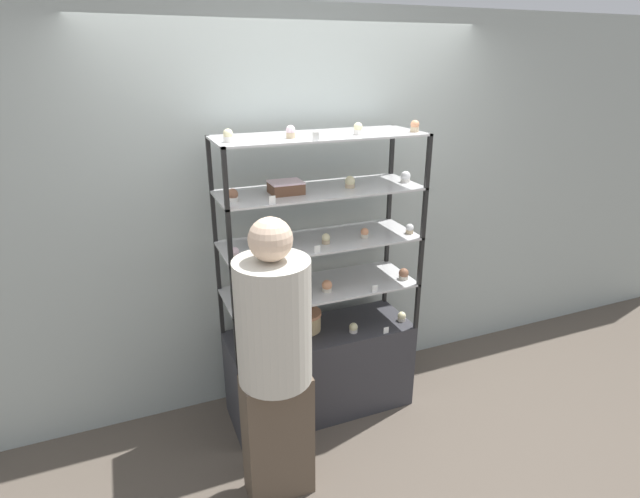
# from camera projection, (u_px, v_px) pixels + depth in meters

# --- Properties ---
(ground_plane) EXTENTS (20.00, 20.00, 0.00)m
(ground_plane) POSITION_uv_depth(u_px,v_px,m) (320.00, 406.00, 3.50)
(ground_plane) COLOR brown
(back_wall) EXTENTS (8.00, 0.05, 2.60)m
(back_wall) POSITION_uv_depth(u_px,v_px,m) (299.00, 214.00, 3.36)
(back_wall) COLOR #A8B2AD
(back_wall) RESTS_ON ground_plane
(display_base) EXTENTS (1.22, 0.45, 0.61)m
(display_base) POSITION_uv_depth(u_px,v_px,m) (320.00, 369.00, 3.40)
(display_base) COLOR #333338
(display_base) RESTS_ON ground_plane
(display_riser_lower) EXTENTS (1.22, 0.45, 0.32)m
(display_riser_lower) POSITION_uv_depth(u_px,v_px,m) (320.00, 289.00, 3.18)
(display_riser_lower) COLOR black
(display_riser_lower) RESTS_ON display_base
(display_riser_middle) EXTENTS (1.22, 0.45, 0.32)m
(display_riser_middle) POSITION_uv_depth(u_px,v_px,m) (320.00, 243.00, 3.07)
(display_riser_middle) COLOR black
(display_riser_middle) RESTS_ON display_riser_lower
(display_riser_upper) EXTENTS (1.22, 0.45, 0.32)m
(display_riser_upper) POSITION_uv_depth(u_px,v_px,m) (320.00, 192.00, 2.95)
(display_riser_upper) COLOR black
(display_riser_upper) RESTS_ON display_riser_middle
(display_riser_top) EXTENTS (1.22, 0.45, 0.32)m
(display_riser_top) POSITION_uv_depth(u_px,v_px,m) (320.00, 138.00, 2.84)
(display_riser_top) COLOR black
(display_riser_top) RESTS_ON display_riser_upper
(layer_cake_centerpiece) EXTENTS (0.22, 0.22, 0.13)m
(layer_cake_centerpiece) POSITION_uv_depth(u_px,v_px,m) (305.00, 321.00, 3.27)
(layer_cake_centerpiece) COLOR #DBBC84
(layer_cake_centerpiece) RESTS_ON display_base
(sheet_cake_frosted) EXTENTS (0.19, 0.15, 0.07)m
(sheet_cake_frosted) POSITION_uv_depth(u_px,v_px,m) (286.00, 187.00, 2.84)
(sheet_cake_frosted) COLOR brown
(sheet_cake_frosted) RESTS_ON display_riser_upper
(cupcake_0) EXTENTS (0.06, 0.06, 0.07)m
(cupcake_0) POSITION_uv_depth(u_px,v_px,m) (243.00, 352.00, 2.98)
(cupcake_0) COLOR #CCB28C
(cupcake_0) RESTS_ON display_base
(cupcake_1) EXTENTS (0.06, 0.06, 0.07)m
(cupcake_1) POSITION_uv_depth(u_px,v_px,m) (353.00, 328.00, 3.25)
(cupcake_1) COLOR white
(cupcake_1) RESTS_ON display_base
(cupcake_2) EXTENTS (0.06, 0.06, 0.07)m
(cupcake_2) POSITION_uv_depth(u_px,v_px,m) (402.00, 317.00, 3.39)
(cupcake_2) COLOR beige
(cupcake_2) RESTS_ON display_base
(price_tag_0) EXTENTS (0.04, 0.00, 0.04)m
(price_tag_0) POSITION_uv_depth(u_px,v_px,m) (386.00, 330.00, 3.24)
(price_tag_0) COLOR white
(price_tag_0) RESTS_ON display_base
(cupcake_3) EXTENTS (0.07, 0.07, 0.07)m
(cupcake_3) POSITION_uv_depth(u_px,v_px,m) (237.00, 303.00, 2.88)
(cupcake_3) COLOR beige
(cupcake_3) RESTS_ON display_riser_lower
(cupcake_4) EXTENTS (0.07, 0.07, 0.07)m
(cupcake_4) POSITION_uv_depth(u_px,v_px,m) (327.00, 286.00, 3.09)
(cupcake_4) COLOR beige
(cupcake_4) RESTS_ON display_riser_lower
(cupcake_5) EXTENTS (0.07, 0.07, 0.07)m
(cupcake_5) POSITION_uv_depth(u_px,v_px,m) (404.00, 274.00, 3.27)
(cupcake_5) COLOR beige
(cupcake_5) RESTS_ON display_riser_lower
(price_tag_1) EXTENTS (0.04, 0.00, 0.04)m
(price_tag_1) POSITION_uv_depth(u_px,v_px,m) (375.00, 289.00, 3.09)
(price_tag_1) COLOR white
(price_tag_1) RESTS_ON display_riser_lower
(cupcake_6) EXTENTS (0.05, 0.05, 0.06)m
(cupcake_6) POSITION_uv_depth(u_px,v_px,m) (235.00, 253.00, 2.77)
(cupcake_6) COLOR beige
(cupcake_6) RESTS_ON display_riser_middle
(cupcake_7) EXTENTS (0.05, 0.05, 0.06)m
(cupcake_7) POSITION_uv_depth(u_px,v_px,m) (282.00, 245.00, 2.88)
(cupcake_7) COLOR white
(cupcake_7) RESTS_ON display_riser_middle
(cupcake_8) EXTENTS (0.05, 0.05, 0.06)m
(cupcake_8) POSITION_uv_depth(u_px,v_px,m) (326.00, 239.00, 2.98)
(cupcake_8) COLOR #CCB28C
(cupcake_8) RESTS_ON display_riser_middle
(cupcake_9) EXTENTS (0.05, 0.05, 0.06)m
(cupcake_9) POSITION_uv_depth(u_px,v_px,m) (365.00, 233.00, 3.08)
(cupcake_9) COLOR beige
(cupcake_9) RESTS_ON display_riser_middle
(cupcake_10) EXTENTS (0.05, 0.05, 0.06)m
(cupcake_10) POSITION_uv_depth(u_px,v_px,m) (410.00, 229.00, 3.16)
(cupcake_10) COLOR #CCB28C
(cupcake_10) RESTS_ON display_riser_middle
(price_tag_2) EXTENTS (0.04, 0.00, 0.04)m
(price_tag_2) POSITION_uv_depth(u_px,v_px,m) (317.00, 249.00, 2.84)
(price_tag_2) COLOR white
(price_tag_2) RESTS_ON display_riser_middle
(cupcake_11) EXTENTS (0.06, 0.06, 0.07)m
(cupcake_11) POSITION_uv_depth(u_px,v_px,m) (233.00, 195.00, 2.68)
(cupcake_11) COLOR white
(cupcake_11) RESTS_ON display_riser_upper
(cupcake_12) EXTENTS (0.06, 0.06, 0.07)m
(cupcake_12) POSITION_uv_depth(u_px,v_px,m) (350.00, 182.00, 2.97)
(cupcake_12) COLOR #CCB28C
(cupcake_12) RESTS_ON display_riser_upper
(cupcake_13) EXTENTS (0.06, 0.06, 0.07)m
(cupcake_13) POSITION_uv_depth(u_px,v_px,m) (405.00, 177.00, 3.10)
(cupcake_13) COLOR white
(cupcake_13) RESTS_ON display_riser_upper
(price_tag_3) EXTENTS (0.04, 0.00, 0.04)m
(price_tag_3) POSITION_uv_depth(u_px,v_px,m) (272.00, 200.00, 2.64)
(price_tag_3) COLOR white
(price_tag_3) RESTS_ON display_riser_upper
(cupcake_14) EXTENTS (0.05, 0.05, 0.07)m
(cupcake_14) POSITION_uv_depth(u_px,v_px,m) (228.00, 136.00, 2.56)
(cupcake_14) COLOR white
(cupcake_14) RESTS_ON display_riser_top
(cupcake_15) EXTENTS (0.05, 0.05, 0.07)m
(cupcake_15) POSITION_uv_depth(u_px,v_px,m) (291.00, 132.00, 2.69)
(cupcake_15) COLOR #CCB28C
(cupcake_15) RESTS_ON display_riser_top
(cupcake_16) EXTENTS (0.05, 0.05, 0.07)m
(cupcake_16) POSITION_uv_depth(u_px,v_px,m) (358.00, 129.00, 2.81)
(cupcake_16) COLOR white
(cupcake_16) RESTS_ON display_riser_top
(cupcake_17) EXTENTS (0.05, 0.05, 0.07)m
(cupcake_17) POSITION_uv_depth(u_px,v_px,m) (415.00, 126.00, 2.92)
(cupcake_17) COLOR #CCB28C
(cupcake_17) RESTS_ON display_riser_top
(price_tag_4) EXTENTS (0.04, 0.00, 0.04)m
(price_tag_4) POSITION_uv_depth(u_px,v_px,m) (316.00, 137.00, 2.61)
(price_tag_4) COLOR white
(price_tag_4) RESTS_ON display_riser_top
(customer_figure) EXTENTS (0.38, 0.38, 1.61)m
(customer_figure) POSITION_uv_depth(u_px,v_px,m) (275.00, 359.00, 2.52)
(customer_figure) COLOR brown
(customer_figure) RESTS_ON ground_plane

